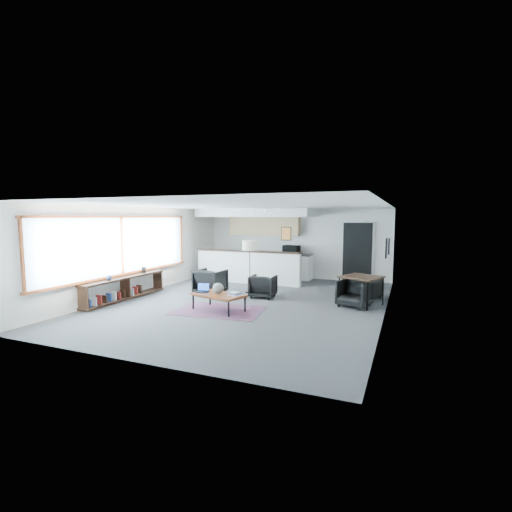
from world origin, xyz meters
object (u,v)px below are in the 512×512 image
at_px(armchair_left, 210,280).
at_px(dining_chair_far, 368,288).
at_px(coffee_table, 219,295).
at_px(dining_table, 361,279).
at_px(laptop, 203,289).
at_px(floor_lamp, 250,247).
at_px(dining_chair_near, 354,294).
at_px(book_stack, 235,294).
at_px(ceramic_pot, 218,288).
at_px(armchair_right, 263,285).
at_px(microwave, 291,249).

relative_size(armchair_left, dining_chair_far, 1.41).
relative_size(coffee_table, dining_table, 1.20).
distance_m(laptop, floor_lamp, 2.46).
height_order(coffee_table, dining_chair_near, dining_chair_near).
bearing_deg(book_stack, dining_table, 35.60).
relative_size(ceramic_pot, dining_chair_near, 0.42).
distance_m(book_stack, armchair_right, 1.86).
bearing_deg(book_stack, microwave, 92.16).
bearing_deg(microwave, armchair_right, -81.83).
height_order(ceramic_pot, dining_chair_far, ceramic_pot).
bearing_deg(coffee_table, laptop, -174.44).
xyz_separation_m(floor_lamp, dining_table, (3.35, -0.42, -0.69)).
height_order(laptop, book_stack, laptop).
height_order(ceramic_pot, armchair_left, armchair_left).
xyz_separation_m(armchair_left, floor_lamp, (0.98, 0.69, 0.97)).
bearing_deg(armchair_right, armchair_left, 2.20).
relative_size(coffee_table, ceramic_pot, 5.23).
bearing_deg(floor_lamp, laptop, -97.60).
xyz_separation_m(dining_chair_near, dining_chair_far, (0.21, 1.15, -0.03)).
relative_size(coffee_table, armchair_left, 1.73).
bearing_deg(dining_table, dining_chair_near, -118.84).
bearing_deg(dining_chair_near, laptop, -139.54).
bearing_deg(ceramic_pot, armchair_right, 75.99).
distance_m(laptop, ceramic_pot, 0.49).
distance_m(laptop, dining_chair_near, 3.87).
bearing_deg(dining_chair_far, ceramic_pot, 60.08).
bearing_deg(dining_chair_far, microwave, -20.02).
relative_size(armchair_right, dining_chair_near, 1.10).
relative_size(floor_lamp, microwave, 2.73).
distance_m(armchair_left, armchair_right, 1.63).
distance_m(armchair_right, dining_chair_near, 2.58).
bearing_deg(coffee_table, book_stack, 13.90).
bearing_deg(laptop, microwave, 66.51).
relative_size(laptop, floor_lamp, 0.22).
bearing_deg(book_stack, ceramic_pot, 178.49).
height_order(dining_chair_near, microwave, microwave).
height_order(coffee_table, floor_lamp, floor_lamp).
bearing_deg(dining_table, armchair_right, -178.15).
distance_m(floor_lamp, dining_chair_near, 3.45).
xyz_separation_m(laptop, floor_lamp, (0.30, 2.27, 0.90)).
height_order(floor_lamp, dining_table, floor_lamp).
bearing_deg(ceramic_pot, armchair_left, 124.77).
height_order(dining_table, microwave, microwave).
height_order(laptop, floor_lamp, floor_lamp).
bearing_deg(laptop, coffee_table, -25.25).
bearing_deg(floor_lamp, dining_chair_near, -11.70).
bearing_deg(armchair_right, microwave, -90.88).
distance_m(dining_table, dining_chair_near, 0.47).
bearing_deg(dining_chair_far, dining_table, 103.99).
distance_m(floor_lamp, microwave, 2.95).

